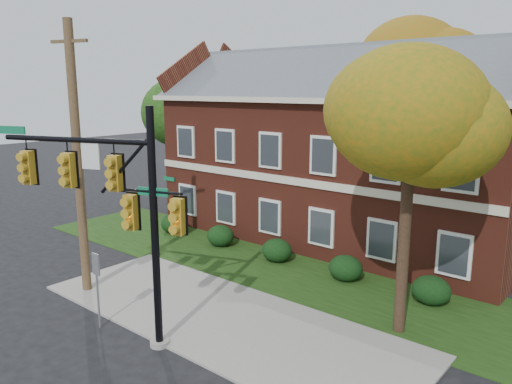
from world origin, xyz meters
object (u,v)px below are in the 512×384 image
Objects in this scene: hedge_center at (277,250)px; sign_post at (97,278)px; hedge_far_left at (173,224)px; hedge_far_right at (431,290)px; tree_left_rear at (192,104)px; tree_near_right at (417,123)px; apartment_building at (341,141)px; traffic_signal at (115,199)px; utility_pole at (78,160)px; tree_far_rear at (430,67)px; hedge_right at (346,268)px; hedge_left at (220,236)px.

hedge_center is 8.80m from sign_post.
hedge_far_right is (14.00, 0.00, 0.00)m from hedge_far_left.
tree_near_right is at bearing -22.36° from tree_left_rear.
hedge_far_right is at bearing 48.84° from sign_post.
apartment_building is 13.43× the size of hedge_far_left.
hedge_far_left is 7.90m from tree_left_rear.
utility_pole is at bearing 141.82° from traffic_signal.
tree_near_right is 3.39× the size of sign_post.
traffic_signal reaches higher than sign_post.
hedge_right is at bearing -80.64° from tree_far_rear.
apartment_building reaches higher than tree_left_rear.
utility_pole reaches higher than tree_left_rear.
tree_left_rear is at bearing 157.64° from tree_near_right.
hedge_right is 15.17m from tree_left_rear.
hedge_right is 9.93m from traffic_signal.
hedge_center is 15.57m from tree_far_rear.
tree_left_rear is at bearing 166.11° from hedge_far_right.
apartment_building reaches higher than hedge_right.
traffic_signal is (4.11, -8.65, 3.93)m from hedge_left.
hedge_right is (7.00, 0.00, 0.00)m from hedge_left.
hedge_far_left is 12.17m from traffic_signal.
tree_far_rear is at bearing 67.73° from traffic_signal.
hedge_left is 0.55× the size of sign_post.
hedge_center is (7.00, 0.00, 0.00)m from hedge_far_left.
traffic_signal is (-2.89, -8.65, 3.93)m from hedge_right.
hedge_left is at bearing 95.07° from traffic_signal.
hedge_center is 0.16× the size of tree_near_right.
tree_near_right is (3.72, -2.83, 6.14)m from hedge_right.
tree_near_right is (7.22, -2.83, 6.14)m from hedge_center.
tree_near_right is at bearing 36.83° from sign_post.
hedge_center is 0.19× the size of traffic_signal.
hedge_left is 0.16× the size of tree_near_right.
tree_far_rear is at bearing 57.50° from hedge_far_left.
traffic_signal is 2.99m from sign_post.
tree_far_rear reaches higher than hedge_left.
utility_pole is (6.13, -11.43, -1.59)m from tree_left_rear.
hedge_left and hedge_far_right have the same top height.
apartment_building is at bearing 6.54° from tree_left_rear.
tree_left_rear is (-2.73, 4.14, 6.16)m from hedge_far_left.
apartment_building is 6.89m from hedge_center.
hedge_far_left is at bearing 180.00° from hedge_far_right.
tree_far_rear is at bearing 58.46° from utility_pole.
sign_post is at bearing -53.60° from hedge_far_left.
tree_far_rear reaches higher than utility_pole.
traffic_signal is at bearing -64.59° from hedge_left.
apartment_building is 13.43× the size of hedge_far_right.
sign_post is at bearing -92.42° from apartment_building.
hedge_left is at bearing 180.00° from hedge_center.
tree_near_right is at bearing -69.73° from tree_far_rear.
utility_pole reaches higher than hedge_center.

